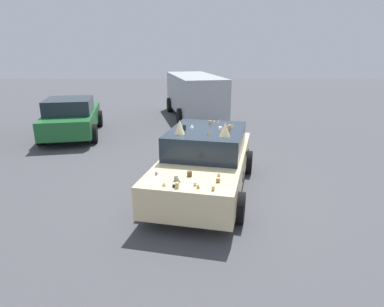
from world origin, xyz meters
The scene contains 4 objects.
ground_plane centered at (0.00, 0.00, 0.00)m, with size 60.00×60.00×0.00m, color #47474C.
art_car_decorated centered at (0.04, -0.01, 0.72)m, with size 4.68×2.73×1.74m.
parked_van_behind_right centered at (8.81, 0.14, 1.13)m, with size 5.63×2.94×1.99m.
parked_sedan_behind_left centered at (5.21, 4.83, 0.72)m, with size 4.56×2.56×1.45m.
Camera 1 is at (-7.23, 0.34, 3.19)m, focal length 31.11 mm.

